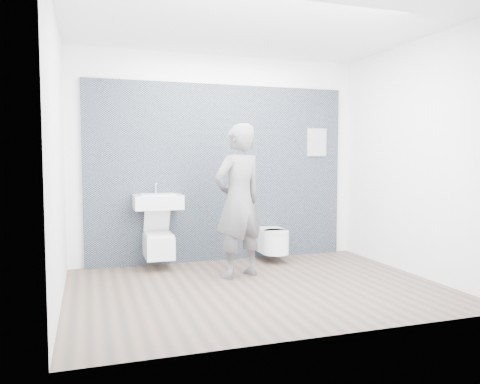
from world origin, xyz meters
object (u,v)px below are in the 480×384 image
object	(u,v)px
toilet_square	(158,244)
toilet_rounded	(273,241)
visitor	(239,201)
washbasin	(158,201)

from	to	relation	value
toilet_square	toilet_rounded	world-z (taller)	toilet_square
toilet_square	visitor	bearing A→B (deg)	-39.53
washbasin	toilet_square	size ratio (longest dim) A/B	0.93
toilet_square	washbasin	bearing A→B (deg)	90.00
visitor	toilet_square	bearing A→B (deg)	-59.39
washbasin	toilet_square	xyz separation A→B (m)	(-0.00, -0.02, -0.55)
washbasin	toilet_square	distance (m)	0.55
toilet_rounded	toilet_square	bearing A→B (deg)	178.07
washbasin	visitor	bearing A→B (deg)	-40.41
washbasin	toilet_square	bearing A→B (deg)	-90.00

